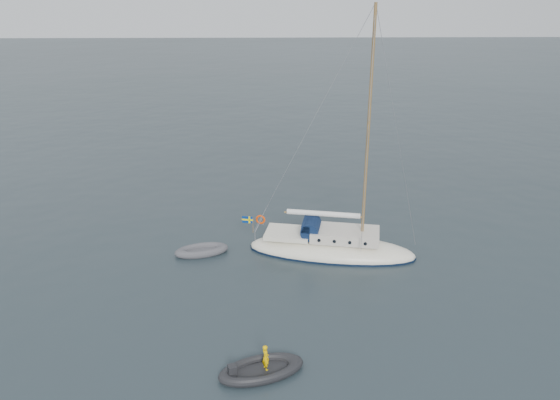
{
  "coord_description": "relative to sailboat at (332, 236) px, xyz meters",
  "views": [
    {
      "loc": [
        -3.47,
        -24.99,
        13.81
      ],
      "look_at": [
        -2.81,
        0.0,
        4.15
      ],
      "focal_mm": 35.0,
      "sensor_mm": 36.0,
      "label": 1
    }
  ],
  "objects": [
    {
      "name": "dinghy",
      "position": [
        -7.27,
        0.16,
        -0.86
      ],
      "size": [
        3.01,
        1.36,
        0.43
      ],
      "rotation": [
        0.0,
        0.0,
        0.28
      ],
      "color": "#515156",
      "rests_on": "ground"
    },
    {
      "name": "rib",
      "position": [
        -3.88,
        -10.16,
        -0.85
      ],
      "size": [
        3.41,
        1.55,
        1.26
      ],
      "rotation": [
        0.0,
        0.0,
        0.32
      ],
      "color": "black",
      "rests_on": "ground"
    },
    {
      "name": "sailboat",
      "position": [
        0.0,
        0.0,
        0.0
      ],
      "size": [
        9.75,
        2.92,
        13.89
      ],
      "rotation": [
        0.0,
        0.0,
        -0.2
      ],
      "color": "white",
      "rests_on": "ground"
    },
    {
      "name": "ground",
      "position": [
        -0.14,
        -2.37,
        -1.05
      ],
      "size": [
        300.0,
        300.0,
        0.0
      ],
      "primitive_type": "plane",
      "color": "black",
      "rests_on": "ground"
    }
  ]
}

